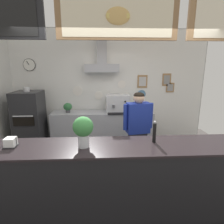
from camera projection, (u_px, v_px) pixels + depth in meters
The scene contains 12 objects.
ground_plane at pixel (115, 192), 3.11m from camera, with size 6.20×6.20×0.00m, color #3F3A38.
back_wall_assembly at pixel (109, 84), 4.84m from camera, with size 5.16×2.76×2.99m.
service_counter at pixel (118, 183), 2.49m from camera, with size 3.75×0.65×1.08m.
back_prep_counter at pixel (103, 129), 4.90m from camera, with size 2.59×0.54×0.91m.
pizza_oven at pixel (30, 122), 4.48m from camera, with size 0.62×0.72×1.59m.
shop_worker at pixel (138, 130), 3.58m from camera, with size 0.58×0.29×1.59m.
espresso_machine at pixel (118, 104), 4.73m from camera, with size 0.58×0.47×0.44m.
potted_oregano at pixel (133, 106), 4.82m from camera, with size 0.20×0.20×0.24m.
potted_thyme at pixel (68, 107), 4.70m from camera, with size 0.22×0.22×0.25m.
pepper_grinder at pixel (154, 132), 2.43m from camera, with size 0.05×0.05×0.29m.
basil_vase at pixel (83, 130), 2.27m from camera, with size 0.25×0.25×0.39m.
napkin_holder at pixel (11, 142), 2.32m from camera, with size 0.15×0.15×0.13m.
Camera 1 is at (-0.20, -2.69, 2.05)m, focal length 29.79 mm.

